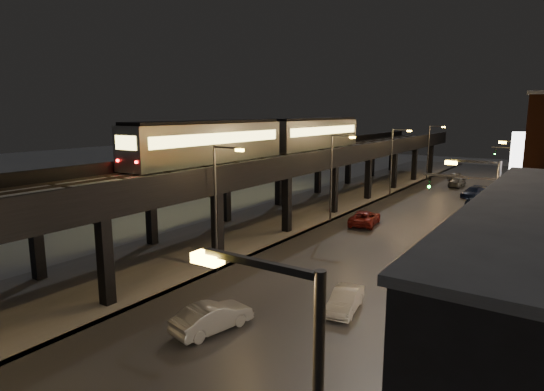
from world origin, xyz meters
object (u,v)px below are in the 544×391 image
Objects in this scene: car_onc_silver at (345,301)px; sign_citgo at (534,187)px; car_onc_white at (473,193)px; car_far_white at (457,177)px; car_onc_dark at (437,285)px; car_mid_silver at (365,218)px; car_near_white at (212,318)px; car_mid_dark at (457,183)px; subway_train at (271,137)px; car_onc_red at (475,205)px.

car_onc_silver is 11.35m from sign_citgo.
car_onc_silver is at bearing -77.74° from car_onc_white.
car_far_white is 58.10m from sign_citgo.
car_onc_silver is 0.38× the size of sign_citgo.
car_onc_dark is at bearing -71.66° from car_onc_white.
car_near_white is at bearing 84.86° from car_mid_silver.
car_far_white is 56.96m from car_onc_silver.
car_mid_silver is 1.18× the size of car_mid_dark.
car_mid_dark is (2.46, 29.73, -0.08)m from car_mid_silver.
car_near_white is 1.18× the size of car_far_white.
car_mid_dark is 1.17× the size of car_far_white.
subway_train reaches higher than car_onc_red.
car_far_white is at bearing 85.82° from car_onc_silver.
subway_train is 8.27× the size of car_onc_white.
car_mid_silver is 37.16m from car_far_white.
car_near_white is at bearing -62.07° from subway_train.
car_near_white is 1.00× the size of car_mid_dark.
car_mid_silver is 1.17× the size of car_onc_red.
car_mid_silver reaches higher than car_far_white.
car_onc_white is (-0.70, 41.45, 0.05)m from car_onc_silver.
car_mid_dark is at bearing 105.18° from sign_citgo.
car_mid_dark is at bearing 126.96° from car_onc_white.
car_onc_silver is 0.87× the size of car_onc_red.
car_far_white is 52.22m from car_onc_dark.
sign_citgo is (15.57, -18.59, 7.17)m from car_mid_silver.
car_mid_silver is at bearing -94.45° from car_onc_white.
subway_train is at bearing 151.56° from car_onc_dark.
subway_train is 10.46× the size of car_far_white.
car_onc_red is at bearing 100.06° from car_onc_dark.
car_onc_red is (7.15, -24.25, 0.12)m from car_far_white.
subway_train is 8.89× the size of car_near_white.
car_onc_dark is 27.18m from car_onc_red.
car_near_white is 0.93× the size of car_onc_white.
car_onc_dark reaches higher than car_mid_dark.
subway_train is at bearing 66.59° from car_mid_dark.
car_onc_red is at bearing -86.67° from car_near_white.
car_onc_silver is 0.77× the size of car_onc_dark.
car_near_white is at bearing 111.01° from car_far_white.
car_onc_white is at bearing 103.02° from sign_citgo.
car_mid_dark is 0.43× the size of sign_citgo.
sign_citgo is at bearing -37.65° from car_onc_dark.
car_mid_dark is 8.62m from car_onc_white.
subway_train reaches higher than car_onc_dark.
sign_citgo is at bearing -4.31° from car_onc_silver.
sign_citgo reaches higher than car_near_white.
car_onc_silver is 0.82× the size of car_onc_white.
car_near_white is at bearing -138.40° from car_onc_silver.
car_far_white and car_onc_silver have the same top height.
car_mid_silver reaches higher than car_onc_silver.
car_mid_silver is 1.09× the size of car_onc_white.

